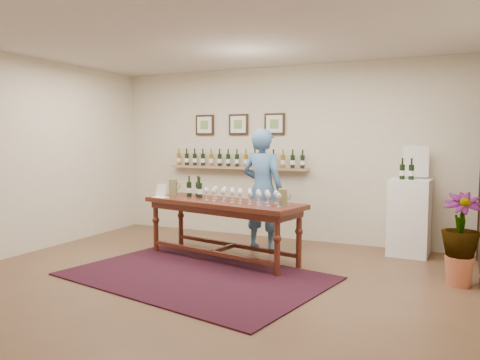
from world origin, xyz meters
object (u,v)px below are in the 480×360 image
at_px(display_pedestal, 409,217).
at_px(person, 263,190).
at_px(tasting_table, 223,209).
at_px(potted_plant, 460,239).

distance_m(display_pedestal, person, 2.11).
xyz_separation_m(tasting_table, display_pedestal, (2.27, 1.32, -0.15)).
bearing_deg(display_pedestal, potted_plant, -62.75).
xyz_separation_m(tasting_table, person, (0.29, 0.73, 0.21)).
bearing_deg(tasting_table, potted_plant, 13.53).
relative_size(display_pedestal, person, 0.60).
height_order(tasting_table, person, person).
relative_size(tasting_table, person, 1.33).
bearing_deg(tasting_table, display_pedestal, 42.21).
distance_m(display_pedestal, potted_plant, 1.40).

